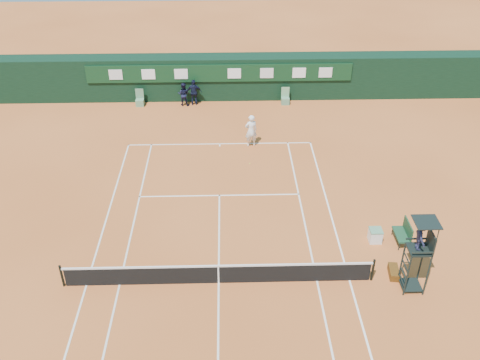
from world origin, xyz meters
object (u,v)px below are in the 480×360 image
cooler (375,235)px  umpire_chair (421,241)px  tennis_net (218,274)px  player_bench (404,232)px  player (251,131)px

cooler → umpire_chair: bearing=-76.3°
tennis_net → player_bench: (8.40, 2.40, 0.09)m
tennis_net → umpire_chair: 8.14m
tennis_net → player: (1.86, 11.63, 0.50)m
tennis_net → cooler: 7.58m
tennis_net → player: bearing=80.9°
player_bench → player: 11.31m
player_bench → player: bearing=125.3°
tennis_net → cooler: (7.14, 2.54, -0.18)m
player_bench → player: player is taller
cooler → player: bearing=120.1°
tennis_net → player: 11.79m
player_bench → cooler: (-1.25, 0.13, -0.27)m
umpire_chair → player_bench: (0.51, 2.90, -1.86)m
player_bench → cooler: bearing=173.9°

